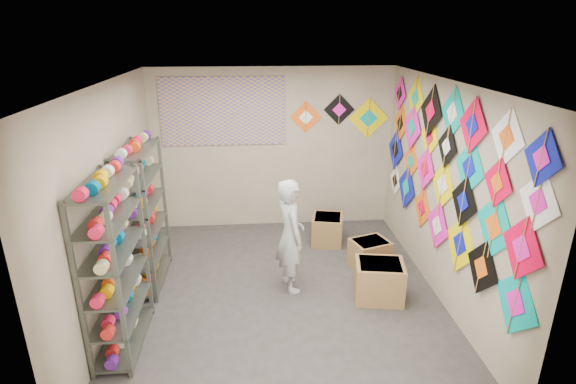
{
  "coord_description": "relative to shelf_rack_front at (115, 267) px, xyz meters",
  "views": [
    {
      "loc": [
        -0.33,
        -5.05,
        3.27
      ],
      "look_at": [
        0.1,
        0.3,
        1.3
      ],
      "focal_mm": 28.0,
      "sensor_mm": 36.0,
      "label": 1
    }
  ],
  "objects": [
    {
      "name": "ground",
      "position": [
        1.78,
        0.85,
        -0.95
      ],
      "size": [
        4.5,
        4.5,
        0.0
      ],
      "primitive_type": "plane",
      "color": "#33302D"
    },
    {
      "name": "room_walls",
      "position": [
        1.78,
        0.85,
        0.69
      ],
      "size": [
        4.5,
        4.5,
        4.5
      ],
      "color": "tan",
      "rests_on": "ground"
    },
    {
      "name": "shelf_rack_front",
      "position": [
        0.0,
        0.0,
        0.0
      ],
      "size": [
        0.4,
        1.1,
        1.9
      ],
      "primitive_type": "cube",
      "color": "#4C5147",
      "rests_on": "ground"
    },
    {
      "name": "shelf_rack_back",
      "position": [
        0.0,
        1.3,
        0.0
      ],
      "size": [
        0.4,
        1.1,
        1.9
      ],
      "primitive_type": "cube",
      "color": "#4C5147",
      "rests_on": "ground"
    },
    {
      "name": "string_spools",
      "position": [
        -0.0,
        0.65,
        0.1
      ],
      "size": [
        0.12,
        2.36,
        0.12
      ],
      "color": "#F91946",
      "rests_on": "ground"
    },
    {
      "name": "kite_wall_display",
      "position": [
        3.76,
        0.86,
        0.67
      ],
      "size": [
        0.06,
        4.31,
        2.06
      ],
      "color": "#00A8A3",
      "rests_on": "room_walls"
    },
    {
      "name": "back_wall_kites",
      "position": [
        2.96,
        3.09,
        0.95
      ],
      "size": [
        1.65,
        0.02,
        0.75
      ],
      "color": "#FF6010",
      "rests_on": "room_walls"
    },
    {
      "name": "poster",
      "position": [
        0.98,
        3.08,
        1.05
      ],
      "size": [
        2.0,
        0.01,
        1.1
      ],
      "primitive_type": "cube",
      "color": "#5B4FAD",
      "rests_on": "room_walls"
    },
    {
      "name": "shopkeeper",
      "position": [
        1.9,
        0.99,
        -0.19
      ],
      "size": [
        0.73,
        0.63,
        1.52
      ],
      "primitive_type": "imported",
      "rotation": [
        0.0,
        0.0,
        1.82
      ],
      "color": "beige",
      "rests_on": "ground"
    },
    {
      "name": "carton_a",
      "position": [
        3.0,
        0.65,
        -0.7
      ],
      "size": [
        0.67,
        0.59,
        0.5
      ],
      "primitive_type": "cube",
      "rotation": [
        0.0,
        0.0,
        -0.17
      ],
      "color": "olive",
      "rests_on": "ground"
    },
    {
      "name": "carton_b",
      "position": [
        3.08,
        1.44,
        -0.74
      ],
      "size": [
        0.61,
        0.56,
        0.42
      ],
      "primitive_type": "cube",
      "rotation": [
        0.0,
        0.0,
        0.32
      ],
      "color": "olive",
      "rests_on": "ground"
    },
    {
      "name": "carton_c",
      "position": [
        2.6,
        2.28,
        -0.72
      ],
      "size": [
        0.57,
        0.6,
        0.45
      ],
      "primitive_type": "cube",
      "rotation": [
        0.0,
        0.0,
        -0.21
      ],
      "color": "olive",
      "rests_on": "ground"
    }
  ]
}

